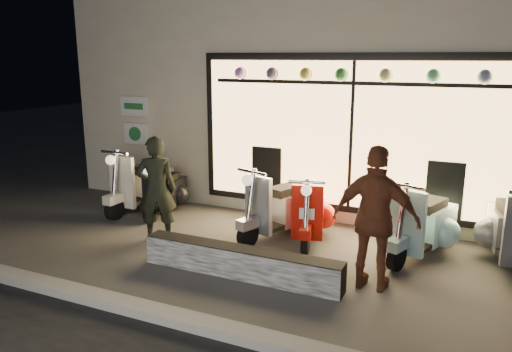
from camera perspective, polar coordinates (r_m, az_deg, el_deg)
The scene contains 12 objects.
ground at distance 7.24m, azimuth 0.27°, elevation -9.37°, with size 40.00×40.00×0.00m, color #383533.
kerb at distance 5.64m, azimuth -8.48°, elevation -15.92°, with size 40.00×0.25×0.12m, color slate.
shop_building at distance 11.42m, azimuth 10.84°, elevation 9.71°, with size 10.20×6.23×4.20m.
graffiti_barrier at distance 6.61m, azimuth -1.77°, elevation -9.82°, with size 2.75×0.28×0.40m, color black.
scooter_silver at distance 8.06m, azimuth 3.19°, elevation -3.55°, with size 0.85×1.57×1.13m.
scooter_red at distance 7.97m, azimuth 6.21°, elevation -4.06°, with size 0.69×1.47×1.05m.
scooter_black at distance 9.41m, azimuth -10.14°, elevation -1.64°, with size 0.56×1.36×0.97m.
scooter_cream at distance 9.67m, azimuth -12.51°, elevation -0.85°, with size 0.58×1.63×1.17m.
scooter_blue at distance 7.66m, azimuth 18.81°, elevation -5.18°, with size 0.85×1.58×1.13m.
scooter_grey at distance 7.82m, azimuth 27.19°, elevation -5.49°, with size 0.73×1.65×1.17m.
man at distance 7.82m, azimuth -11.30°, elevation -1.48°, with size 0.60×0.40×1.65m, color black.
woman at distance 6.22m, azimuth 13.54°, elevation -4.80°, with size 1.06×0.44×1.80m, color brown.
Camera 1 is at (2.75, -6.08, 2.82)m, focal length 35.00 mm.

